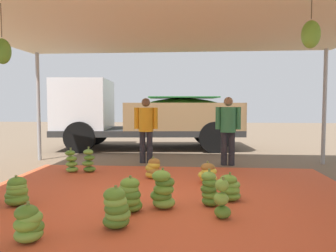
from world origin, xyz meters
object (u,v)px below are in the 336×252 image
object	(u,v)px
banana_bunch_2	(222,200)
banana_bunch_12	(89,161)
banana_bunch_9	(153,169)
worker_1	(228,126)
worker_2	(146,125)
banana_bunch_3	(29,224)
banana_bunch_4	(71,162)
banana_bunch_11	(230,188)
banana_bunch_8	(208,174)
banana_bunch_14	(116,209)
banana_bunch_0	(210,190)
banana_bunch_10	(163,190)
banana_bunch_6	(130,196)
banana_bunch_1	(17,192)
cargo_truck_main	(142,114)

from	to	relation	value
banana_bunch_2	banana_bunch_12	bearing A→B (deg)	134.65
banana_bunch_2	banana_bunch_9	bearing A→B (deg)	118.01
worker_1	worker_2	distance (m)	2.12
banana_bunch_2	banana_bunch_3	bearing A→B (deg)	-157.64
banana_bunch_4	banana_bunch_11	bearing A→B (deg)	-29.39
banana_bunch_8	banana_bunch_14	bearing A→B (deg)	-117.07
banana_bunch_0	banana_bunch_11	bearing A→B (deg)	42.50
banana_bunch_10	banana_bunch_8	bearing A→B (deg)	65.33
banana_bunch_0	banana_bunch_10	bearing A→B (deg)	-166.41
banana_bunch_3	banana_bunch_14	world-z (taller)	banana_bunch_14
banana_bunch_9	banana_bunch_2	bearing A→B (deg)	-61.99
banana_bunch_2	banana_bunch_10	world-z (taller)	banana_bunch_10
banana_bunch_14	worker_1	xyz separation A→B (m)	(1.81, 4.36, 0.76)
banana_bunch_14	banana_bunch_6	bearing A→B (deg)	85.92
banana_bunch_3	banana_bunch_6	distance (m)	1.42
worker_1	banana_bunch_12	bearing A→B (deg)	-160.71
banana_bunch_0	banana_bunch_1	distance (m)	2.92
banana_bunch_4	banana_bunch_14	size ratio (longest dim) A/B	1.04
cargo_truck_main	banana_bunch_6	bearing A→B (deg)	-82.18
banana_bunch_10	banana_bunch_12	size ratio (longest dim) A/B	1.04
banana_bunch_0	worker_2	world-z (taller)	worker_2
banana_bunch_6	banana_bunch_4	bearing A→B (deg)	125.91
banana_bunch_0	banana_bunch_14	xyz separation A→B (m)	(-1.19, -0.98, -0.00)
banana_bunch_1	banana_bunch_2	world-z (taller)	banana_bunch_2
banana_bunch_9	banana_bunch_11	bearing A→B (deg)	-45.47
banana_bunch_8	banana_bunch_2	bearing A→B (deg)	-87.12
banana_bunch_2	worker_1	size ratio (longest dim) A/B	0.33
banana_bunch_0	cargo_truck_main	xyz separation A→B (m)	(-2.08, 6.42, 0.95)
banana_bunch_4	worker_2	distance (m)	2.16
banana_bunch_2	banana_bunch_4	distance (m)	4.14
banana_bunch_0	banana_bunch_1	xyz separation A→B (m)	(-2.92, -0.20, -0.04)
worker_1	banana_bunch_9	bearing A→B (deg)	-136.16
banana_bunch_1	banana_bunch_4	bearing A→B (deg)	91.84
banana_bunch_2	banana_bunch_9	size ratio (longest dim) A/B	1.27
cargo_truck_main	banana_bunch_12	bearing A→B (deg)	-97.28
banana_bunch_4	banana_bunch_8	size ratio (longest dim) A/B	1.15
banana_bunch_9	banana_bunch_4	bearing A→B (deg)	167.13
banana_bunch_1	banana_bunch_4	xyz separation A→B (m)	(-0.08, 2.38, 0.03)
banana_bunch_10	banana_bunch_14	bearing A→B (deg)	-121.44
cargo_truck_main	worker_1	distance (m)	4.07
banana_bunch_4	banana_bunch_6	bearing A→B (deg)	-54.09
banana_bunch_0	banana_bunch_3	xyz separation A→B (m)	(-2.07, -1.44, -0.04)
banana_bunch_1	worker_1	size ratio (longest dim) A/B	0.27
banana_bunch_14	worker_1	world-z (taller)	worker_1
banana_bunch_0	banana_bunch_4	xyz separation A→B (m)	(-2.99, 2.18, -0.01)
banana_bunch_6	banana_bunch_14	xyz separation A→B (m)	(-0.04, -0.62, 0.01)
cargo_truck_main	worker_2	size ratio (longest dim) A/B	3.81
banana_bunch_4	banana_bunch_10	world-z (taller)	banana_bunch_10
banana_bunch_3	banana_bunch_12	size ratio (longest dim) A/B	0.78
banana_bunch_3	banana_bunch_11	xyz separation A→B (m)	(2.40, 1.75, -0.01)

